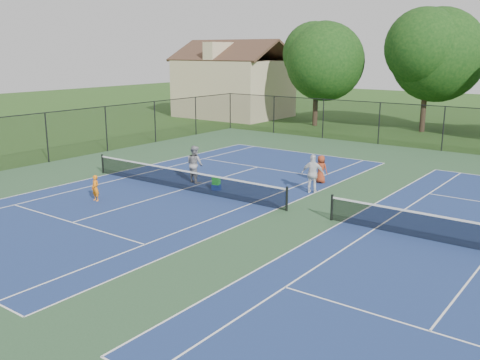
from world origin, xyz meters
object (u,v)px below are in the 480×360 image
Objects in this scene: bystander_a at (313,174)px; ball_hopper at (216,181)px; child_player at (95,188)px; tree_back_a at (317,57)px; instructor at (195,164)px; ball_crate at (216,187)px; bystander_c at (321,169)px; clapboard_house at (233,86)px; tree_back_b at (428,50)px.

bystander_a is 4.67m from ball_hopper.
child_player reaches higher than ball_hopper.
instructor is (5.50, -22.52, -5.08)m from tree_back_a.
ball_crate is 1.10× the size of ball_hopper.
bystander_c is at bearing -130.97° from instructor.
child_player is at bearing -123.26° from ball_hopper.
child_player is (14.21, -28.80, -2.50)m from clapboard_house.
bystander_c is at bearing -60.23° from tree_back_a.
instructor is at bearing 164.11° from ball_hopper.
clapboard_house is 26.63× the size of ball_crate.
ball_hopper is (17.33, -24.04, -2.64)m from clapboard_house.
tree_back_b is at bearing 86.19° from ball_crate.
clapboard_house is 32.21m from child_player.
ball_hopper is (-1.67, -25.04, -6.14)m from tree_back_b.
bystander_c reaches higher than ball_hopper.
tree_back_b is 25.84m from ball_hopper.
child_player is at bearing -99.13° from tree_back_b.
tree_back_a is 10.47m from clapboard_house.
ball_hopper is at bearing 52.64° from bystander_c.
bystander_a is (11.36, -20.74, -5.11)m from tree_back_a.
instructor is 1.03× the size of bystander_a.
tree_back_a is at bearing 101.28° from child_player.
ball_crate is at bearing 52.64° from bystander_c.
bystander_a is at bearing 108.73° from bystander_c.
clapboard_house reaches higher than bystander_a.
clapboard_house is at bearing -42.73° from bystander_c.
instructor reaches higher than ball_crate.
tree_back_b is 21.63m from bystander_c.
child_player is 5.44m from instructor.
instructor is (15.50, -23.52, -2.13)m from clapboard_house.
clapboard_house is 5.63× the size of instructor.
instructor is at bearing 164.11° from ball_crate.
ball_crate is at bearing -72.35° from tree_back_a.
bystander_a is 1.30× the size of bystander_c.
bystander_c is at bearing 51.76° from ball_crate.
ball_hopper is (3.12, 4.75, -0.14)m from child_player.
tree_back_b is 0.93× the size of clapboard_house.
clapboard_house reaches higher than bystander_c.
tree_back_b reaches higher than child_player.
clapboard_house is (-10.00, 1.00, -2.95)m from tree_back_a.
clapboard_house is (-19.00, -1.00, -3.50)m from tree_back_b.
bystander_a reaches higher than child_player.
tree_back_a reaches higher than instructor.
tree_back_a is 4.91× the size of bystander_a.
tree_back_b is at bearing 86.19° from ball_hopper.
ball_hopper is at bearing 59.40° from child_player.
tree_back_b is 30.77m from child_player.
child_player is 0.82× the size of bystander_c.
tree_back_b is 19.35m from clapboard_house.
instructor is at bearing -76.27° from tree_back_a.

